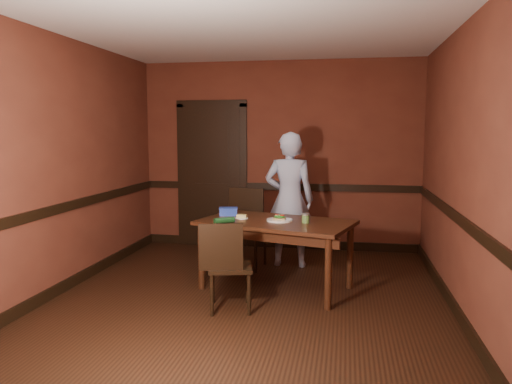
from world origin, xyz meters
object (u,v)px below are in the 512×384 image
(dining_table, at_px, (276,255))
(sandwich_plate, at_px, (280,219))
(cheese_saucer, at_px, (242,217))
(food_tub, at_px, (228,211))
(sauce_jar, at_px, (306,218))
(chair_far, at_px, (245,229))
(chair_near, at_px, (230,265))
(person, at_px, (289,200))

(dining_table, bearing_deg, sandwich_plate, 11.42)
(cheese_saucer, height_order, food_tub, food_tub)
(sandwich_plate, height_order, sauce_jar, sauce_jar)
(chair_far, distance_m, sauce_jar, 1.21)
(sauce_jar, bearing_deg, sandwich_plate, 167.12)
(chair_near, bearing_deg, sauce_jar, -149.72)
(chair_far, distance_m, person, 0.67)
(chair_far, xyz_separation_m, cheese_saucer, (0.10, -0.70, 0.28))
(chair_near, bearing_deg, chair_far, -98.03)
(sandwich_plate, distance_m, sauce_jar, 0.29)
(sandwich_plate, height_order, food_tub, food_tub)
(dining_table, height_order, sauce_jar, sauce_jar)
(sauce_jar, xyz_separation_m, food_tub, (-0.91, 0.32, -0.00))
(chair_far, distance_m, chair_near, 1.49)
(dining_table, bearing_deg, food_tub, 173.14)
(food_tub, bearing_deg, chair_near, -87.78)
(dining_table, xyz_separation_m, chair_far, (-0.49, 0.77, 0.12))
(chair_far, distance_m, sandwich_plate, 0.98)
(person, bearing_deg, sandwich_plate, 89.37)
(dining_table, relative_size, sandwich_plate, 5.77)
(dining_table, relative_size, chair_far, 1.63)
(chair_far, height_order, person, person)
(chair_near, distance_m, person, 1.77)
(dining_table, bearing_deg, sauce_jar, 4.46)
(chair_near, distance_m, sandwich_plate, 0.87)
(dining_table, height_order, chair_near, chair_near)
(chair_near, height_order, cheese_saucer, chair_near)
(sandwich_plate, xyz_separation_m, sauce_jar, (0.28, -0.06, 0.03))
(chair_near, xyz_separation_m, sauce_jar, (0.66, 0.64, 0.36))
(person, height_order, sauce_jar, person)
(cheese_saucer, bearing_deg, food_tub, 137.27)
(cheese_saucer, bearing_deg, sauce_jar, -11.16)
(chair_far, height_order, food_tub, chair_far)
(dining_table, xyz_separation_m, person, (0.03, 0.96, 0.47))
(chair_far, height_order, cheese_saucer, chair_far)
(dining_table, xyz_separation_m, cheese_saucer, (-0.39, 0.07, 0.39))
(chair_far, xyz_separation_m, chair_near, (0.15, -1.48, -0.06))
(chair_near, height_order, sauce_jar, chair_near)
(person, relative_size, food_tub, 7.21)
(chair_near, relative_size, cheese_saucer, 6.08)
(dining_table, height_order, food_tub, food_tub)
(cheese_saucer, relative_size, food_tub, 0.61)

